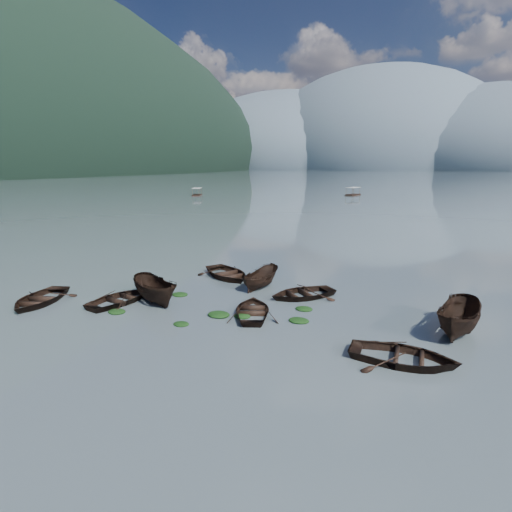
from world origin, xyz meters
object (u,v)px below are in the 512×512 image
(rowboat_0, at_px, (40,303))
(rowboat_3, at_px, (253,314))
(pontoon_centre, at_px, (353,195))
(pontoon_left, at_px, (197,196))

(rowboat_0, relative_size, rowboat_3, 1.11)
(rowboat_3, distance_m, pontoon_centre, 99.81)
(rowboat_0, distance_m, rowboat_3, 13.87)
(rowboat_0, height_order, rowboat_3, rowboat_0)
(pontoon_centre, bearing_deg, rowboat_3, -68.28)
(rowboat_3, relative_size, pontoon_centre, 0.74)
(rowboat_0, bearing_deg, pontoon_left, 98.62)
(rowboat_3, xyz_separation_m, pontoon_centre, (-7.79, 99.51, 0.00))
(rowboat_3, height_order, pontoon_centre, pontoon_centre)
(rowboat_0, relative_size, pontoon_left, 0.87)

